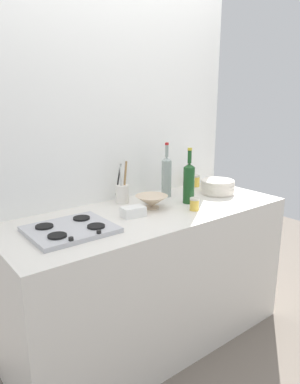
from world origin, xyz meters
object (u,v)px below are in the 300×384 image
at_px(plate_stack, 218,187).
at_px(wine_bottle_leftmost, 189,182).
at_px(condiment_jar_rear, 196,181).
at_px(utensil_crock, 122,193).
at_px(wine_bottle_mid_left, 166,176).
at_px(mixing_bowl, 152,201).
at_px(butter_dish, 133,212).
at_px(condiment_jar_front, 194,204).
at_px(stovetop_hob, 70,229).

bearing_deg(plate_stack, wine_bottle_leftmost, -173.16).
bearing_deg(condiment_jar_rear, utensil_crock, -178.06).
distance_m(wine_bottle_mid_left, mixing_bowl, 0.31).
distance_m(butter_dish, condiment_jar_rear, 0.85).
height_order(plate_stack, utensil_crock, utensil_crock).
height_order(mixing_bowl, condiment_jar_front, mixing_bowl).
height_order(stovetop_hob, utensil_crock, utensil_crock).
bearing_deg(utensil_crock, condiment_jar_rear, 1.94).
height_order(wine_bottle_leftmost, condiment_jar_front, wine_bottle_leftmost).
distance_m(plate_stack, wine_bottle_leftmost, 0.34).
bearing_deg(wine_bottle_mid_left, utensil_crock, 170.38).
xyz_separation_m(wine_bottle_leftmost, wine_bottle_mid_left, (-0.01, 0.21, 0.01)).
relative_size(wine_bottle_leftmost, wine_bottle_mid_left, 0.96).
bearing_deg(utensil_crock, butter_dish, -110.87).
distance_m(plate_stack, condiment_jar_front, 0.45).
bearing_deg(utensil_crock, stovetop_hob, -151.37).
relative_size(utensil_crock, condiment_jar_front, 3.50).
relative_size(plate_stack, condiment_jar_front, 3.07).
relative_size(plate_stack, wine_bottle_leftmost, 0.66).
xyz_separation_m(wine_bottle_leftmost, condiment_jar_front, (-0.08, -0.14, -0.10)).
bearing_deg(utensil_crock, wine_bottle_mid_left, -9.62).
bearing_deg(butter_dish, condiment_jar_rear, 20.28).
relative_size(wine_bottle_mid_left, condiment_jar_front, 4.78).
relative_size(mixing_bowl, butter_dish, 1.51).
bearing_deg(butter_dish, utensil_crock, 69.13).
xyz_separation_m(wine_bottle_mid_left, mixing_bowl, (-0.25, -0.16, -0.10)).
distance_m(plate_stack, wine_bottle_mid_left, 0.39).
distance_m(stovetop_hob, condiment_jar_front, 0.77).
bearing_deg(condiment_jar_front, condiment_jar_rear, 44.48).
bearing_deg(stovetop_hob, wine_bottle_leftmost, 0.35).
bearing_deg(wine_bottle_leftmost, utensil_crock, 141.89).
bearing_deg(butter_dish, wine_bottle_mid_left, 26.42).
bearing_deg(condiment_jar_front, plate_stack, 23.51).
relative_size(wine_bottle_leftmost, condiment_jar_front, 4.61).
height_order(wine_bottle_mid_left, butter_dish, wine_bottle_mid_left).
xyz_separation_m(stovetop_hob, wine_bottle_leftmost, (0.84, 0.01, 0.13)).
bearing_deg(wine_bottle_leftmost, condiment_jar_rear, 39.33).
bearing_deg(wine_bottle_leftmost, stovetop_hob, -179.65).
distance_m(wine_bottle_leftmost, butter_dish, 0.46).
height_order(stovetop_hob, plate_stack, plate_stack).
distance_m(butter_dish, condiment_jar_front, 0.39).
relative_size(wine_bottle_mid_left, utensil_crock, 1.37).
xyz_separation_m(plate_stack, condiment_jar_rear, (0.03, 0.25, -0.01)).
relative_size(plate_stack, utensil_crock, 0.88).
relative_size(plate_stack, butter_dish, 1.78).
distance_m(stovetop_hob, utensil_crock, 0.57).
xyz_separation_m(wine_bottle_mid_left, butter_dish, (-0.43, -0.22, -0.12)).
xyz_separation_m(condiment_jar_front, condiment_jar_rear, (0.44, 0.43, 0.00)).
distance_m(stovetop_hob, wine_bottle_leftmost, 0.85).
height_order(plate_stack, butter_dish, plate_stack).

